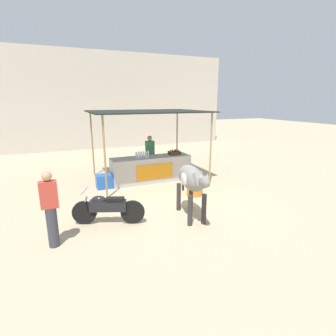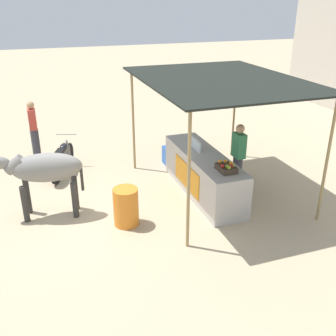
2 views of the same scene
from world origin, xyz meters
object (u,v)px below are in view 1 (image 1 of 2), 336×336
passerby_on_street (50,209)px  fruit_crate (174,153)px  motorcycle_parked (107,208)px  vendor_behind_counter (150,155)px  water_barrel (194,184)px  cooler_box (105,181)px  cow (192,180)px  stall_counter (151,169)px

passerby_on_street → fruit_crate: bearing=39.2°
motorcycle_parked → passerby_on_street: size_ratio=1.03×
vendor_behind_counter → water_barrel: bearing=-78.7°
cooler_box → passerby_on_street: 3.90m
cow → passerby_on_street: bearing=-178.1°
fruit_crate → passerby_on_street: size_ratio=0.27×
fruit_crate → passerby_on_street: (-4.44, -3.62, -0.19)m
fruit_crate → passerby_on_street: 5.73m
cooler_box → water_barrel: water_barrel is taller
stall_counter → fruit_crate: 1.14m
cooler_box → motorcycle_parked: bearing=-98.5°
passerby_on_street → vendor_behind_counter: bearing=49.6°
fruit_crate → vendor_behind_counter: vendor_behind_counter is taller
cooler_box → motorcycle_parked: (-0.43, -2.86, 0.19)m
fruit_crate → vendor_behind_counter: bearing=137.9°
vendor_behind_counter → water_barrel: size_ratio=2.11×
fruit_crate → stall_counter: bearing=-176.8°
cow → water_barrel: bearing=58.5°
cow → vendor_behind_counter: bearing=85.4°
fruit_crate → cow: 3.68m
stall_counter → fruit_crate: bearing=3.2°
vendor_behind_counter → passerby_on_street: (-3.67, -4.32, 0.00)m
water_barrel → cow: 1.82m
fruit_crate → cooler_box: bearing=-176.8°
stall_counter → vendor_behind_counter: (0.22, 0.75, 0.37)m
stall_counter → vendor_behind_counter: vendor_behind_counter is taller
water_barrel → passerby_on_street: size_ratio=0.47×
cooler_box → cow: 3.83m
stall_counter → fruit_crate: size_ratio=6.82×
cooler_box → water_barrel: bearing=-36.9°
stall_counter → water_barrel: stall_counter is taller
water_barrel → cow: cow is taller
cooler_box → cow: cow is taller
motorcycle_parked → passerby_on_street: (-1.25, -0.61, 0.42)m
vendor_behind_counter → water_barrel: 2.85m
cow → motorcycle_parked: 2.23m
stall_counter → water_barrel: bearing=-68.9°
cow → cooler_box: bearing=116.2°
stall_counter → cow: cow is taller
vendor_behind_counter → cow: vendor_behind_counter is taller
stall_counter → motorcycle_parked: size_ratio=1.76×
cooler_box → water_barrel: (2.54, -1.91, 0.15)m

